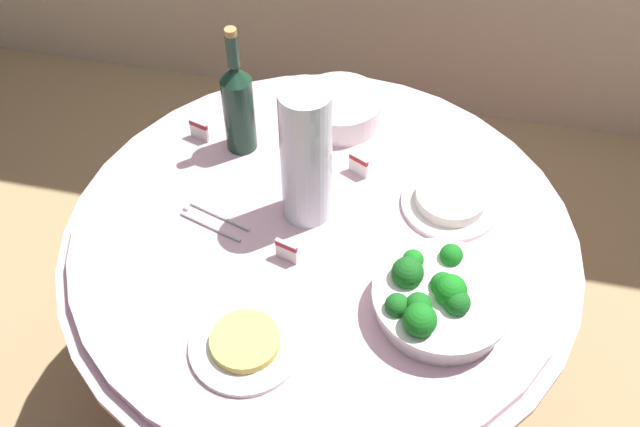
% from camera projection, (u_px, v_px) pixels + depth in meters
% --- Properties ---
extents(ground_plane, '(6.00, 6.00, 0.00)m').
position_uv_depth(ground_plane, '(320.00, 391.00, 2.20)').
color(ground_plane, tan).
extents(buffet_table, '(1.16, 1.16, 0.74)m').
position_uv_depth(buffet_table, '(320.00, 320.00, 1.92)').
color(buffet_table, maroon).
rests_on(buffet_table, ground_plane).
extents(broccoli_bowl, '(0.28, 0.28, 0.12)m').
position_uv_depth(broccoli_bowl, '(438.00, 299.00, 1.47)').
color(broccoli_bowl, white).
rests_on(broccoli_bowl, buffet_table).
extents(plate_stack, '(0.21, 0.21, 0.07)m').
position_uv_depth(plate_stack, '(340.00, 109.00, 1.86)').
color(plate_stack, white).
rests_on(plate_stack, buffet_table).
extents(wine_bottle, '(0.07, 0.07, 0.34)m').
position_uv_depth(wine_bottle, '(238.00, 105.00, 1.73)').
color(wine_bottle, '#183626').
rests_on(wine_bottle, buffet_table).
extents(decorative_fruit_vase, '(0.11, 0.11, 0.34)m').
position_uv_depth(decorative_fruit_vase, '(306.00, 164.00, 1.57)').
color(decorative_fruit_vase, silver).
rests_on(decorative_fruit_vase, buffet_table).
extents(serving_tongs, '(0.17, 0.09, 0.01)m').
position_uv_depth(serving_tongs, '(212.00, 220.00, 1.66)').
color(serving_tongs, silver).
rests_on(serving_tongs, buffet_table).
extents(food_plate_noodles, '(0.22, 0.22, 0.03)m').
position_uv_depth(food_plate_noodles, '(245.00, 344.00, 1.44)').
color(food_plate_noodles, white).
rests_on(food_plate_noodles, buffet_table).
extents(food_plate_rice, '(0.22, 0.22, 0.04)m').
position_uv_depth(food_plate_rice, '(450.00, 201.00, 1.68)').
color(food_plate_rice, white).
rests_on(food_plate_rice, buffet_table).
extents(label_placard_front, '(0.05, 0.03, 0.05)m').
position_uv_depth(label_placard_front, '(359.00, 164.00, 1.74)').
color(label_placard_front, white).
rests_on(label_placard_front, buffet_table).
extents(label_placard_mid, '(0.05, 0.02, 0.05)m').
position_uv_depth(label_placard_mid, '(199.00, 129.00, 1.82)').
color(label_placard_mid, white).
rests_on(label_placard_mid, buffet_table).
extents(label_placard_rear, '(0.05, 0.02, 0.05)m').
position_uv_depth(label_placard_rear, '(287.00, 250.00, 1.57)').
color(label_placard_rear, white).
rests_on(label_placard_rear, buffet_table).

